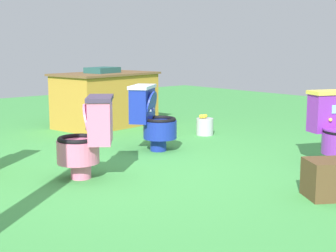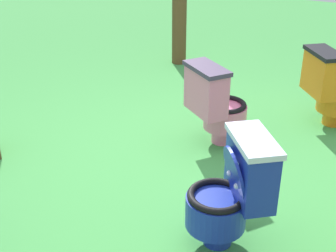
{
  "view_description": "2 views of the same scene",
  "coord_description": "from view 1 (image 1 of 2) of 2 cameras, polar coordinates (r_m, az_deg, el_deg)",
  "views": [
    {
      "loc": [
        -2.75,
        -3.53,
        1.16
      ],
      "look_at": [
        0.21,
        -0.1,
        0.41
      ],
      "focal_mm": 52.5,
      "sensor_mm": 36.0,
      "label": 1
    },
    {
      "loc": [
        2.83,
        1.31,
        1.96
      ],
      "look_at": [
        0.2,
        0.01,
        0.48
      ],
      "focal_mm": 49.46,
      "sensor_mm": 36.0,
      "label": 2
    }
  ],
  "objects": [
    {
      "name": "toilet_pink",
      "position": [
        4.34,
        -9.23,
        -1.21
      ],
      "size": [
        0.64,
        0.62,
        0.73
      ],
      "rotation": [
        0.0,
        0.0,
        0.92
      ],
      "color": "pink",
      "rests_on": "ground"
    },
    {
      "name": "toilet_purple",
      "position": [
        4.99,
        18.97,
        -0.26
      ],
      "size": [
        0.56,
        0.61,
        0.73
      ],
      "rotation": [
        0.0,
        0.0,
        2.73
      ],
      "color": "purple",
      "rests_on": "ground"
    },
    {
      "name": "toilet_blue",
      "position": [
        5.42,
        -1.9,
        1.02
      ],
      "size": [
        0.62,
        0.63,
        0.73
      ],
      "rotation": [
        0.0,
        0.0,
        3.78
      ],
      "color": "#192D9E",
      "rests_on": "ground"
    },
    {
      "name": "ground",
      "position": [
        4.63,
        -2.83,
        -5.16
      ],
      "size": [
        14.0,
        14.0,
        0.0
      ],
      "primitive_type": "plane",
      "color": "#429947"
    },
    {
      "name": "vendor_table",
      "position": [
        7.13,
        -7.24,
        3.12
      ],
      "size": [
        1.58,
        1.09,
        0.85
      ],
      "rotation": [
        0.0,
        0.0,
        0.17
      ],
      "color": "#B7842D",
      "rests_on": "ground"
    },
    {
      "name": "lemon_bucket",
      "position": [
        6.41,
        4.29,
        -0.02
      ],
      "size": [
        0.22,
        0.22,
        0.28
      ],
      "color": "#B7B7BF",
      "rests_on": "ground"
    },
    {
      "name": "small_crate",
      "position": [
        3.97,
        17.97,
        -5.88
      ],
      "size": [
        0.42,
        0.42,
        0.3
      ],
      "primitive_type": "cube",
      "rotation": [
        0.0,
        0.0,
        4.13
      ],
      "color": "brown",
      "rests_on": "ground"
    }
  ]
}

